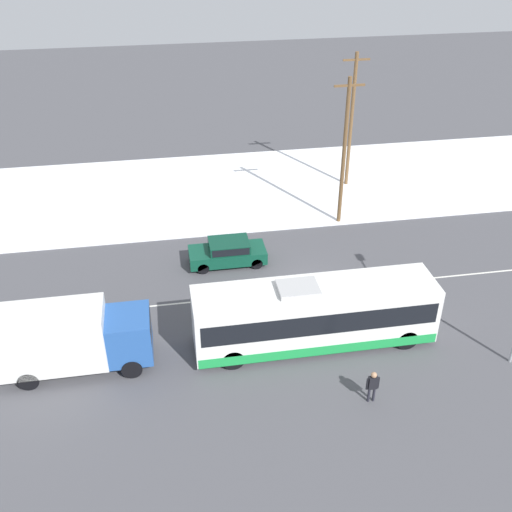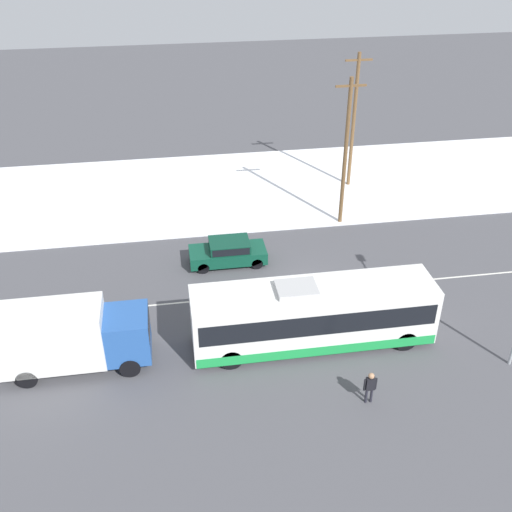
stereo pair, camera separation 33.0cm
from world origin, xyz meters
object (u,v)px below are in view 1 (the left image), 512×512
(sedan_car, at_px, (228,251))
(utility_pole_roadside, at_px, (344,151))
(pedestrian_at_stop, at_px, (373,384))
(box_truck, at_px, (68,338))
(utility_pole_snowlot, at_px, (351,120))
(city_bus, at_px, (314,315))

(sedan_car, distance_m, utility_pole_roadside, 9.29)
(pedestrian_at_stop, bearing_deg, utility_pole_roadside, 78.45)
(box_truck, xyz_separation_m, utility_pole_roadside, (15.42, 11.06, 3.09))
(utility_pole_roadside, relative_size, utility_pole_snowlot, 0.99)
(city_bus, xyz_separation_m, pedestrian_at_stop, (1.42, -4.08, -0.64))
(box_truck, bearing_deg, pedestrian_at_stop, -18.71)
(utility_pole_roadside, distance_m, utility_pole_snowlot, 5.72)
(sedan_car, height_order, utility_pole_roadside, utility_pole_roadside)
(city_bus, height_order, sedan_car, city_bus)
(pedestrian_at_stop, height_order, utility_pole_snowlot, utility_pole_snowlot)
(pedestrian_at_stop, distance_m, utility_pole_roadside, 16.01)
(sedan_car, relative_size, utility_pole_snowlot, 0.46)
(city_bus, distance_m, pedestrian_at_stop, 4.37)
(sedan_car, xyz_separation_m, utility_pole_roadside, (7.54, 3.64, 4.01))
(sedan_car, relative_size, utility_pole_roadside, 0.47)
(box_truck, distance_m, sedan_car, 10.86)
(city_bus, bearing_deg, box_truck, 179.56)
(sedan_car, bearing_deg, city_bus, 111.85)
(city_bus, distance_m, utility_pole_snowlot, 18.04)
(city_bus, bearing_deg, sedan_car, 111.85)
(city_bus, bearing_deg, utility_pole_snowlot, 68.00)
(sedan_car, distance_m, utility_pole_snowlot, 13.77)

